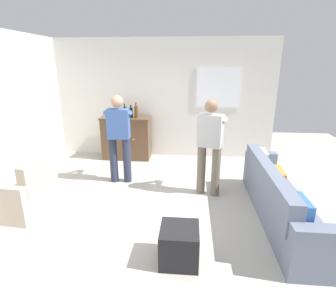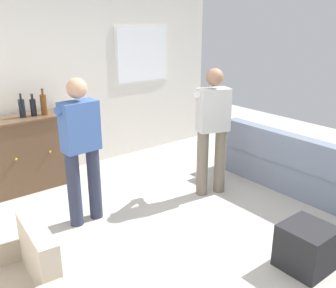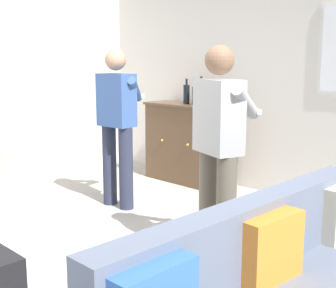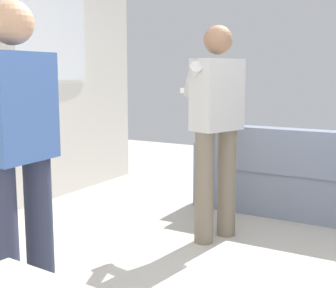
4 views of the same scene
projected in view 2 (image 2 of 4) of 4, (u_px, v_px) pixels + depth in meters
ground at (186, 236)px, 4.09m from camera, size 10.40×10.40×0.00m
wall_back_with_window at (74, 78)px, 5.63m from camera, size 5.20×0.15×2.80m
couch at (298, 168)px, 5.06m from camera, size 0.57×2.53×0.83m
sideboard_cabinet at (28, 153)px, 5.11m from camera, size 1.17×0.49×1.02m
bottle_wine_green at (22, 108)px, 4.89m from camera, size 0.08×0.08×0.32m
bottle_liquor_amber at (44, 104)px, 5.02m from camera, size 0.08×0.08×0.35m
bottle_spirits_clear at (33, 107)px, 4.98m from camera, size 0.08×0.08×0.30m
ottoman at (306, 247)px, 3.53m from camera, size 0.44×0.44×0.44m
person_standing_left at (81, 145)px, 4.12m from camera, size 0.56×0.49×1.68m
person_standing_right at (212, 126)px, 4.83m from camera, size 0.53×0.52×1.68m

